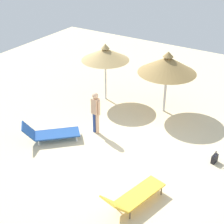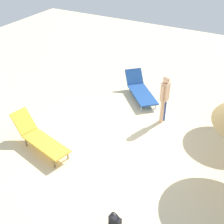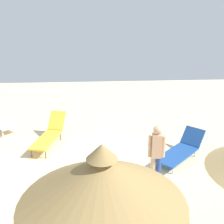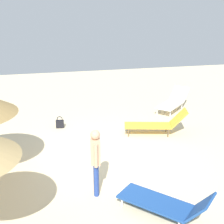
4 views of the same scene
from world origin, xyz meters
TOP-DOWN VIEW (x-y plane):
  - ground at (0.00, 0.00)m, footprint 24.00×24.00m
  - lounge_chair_near_left at (-3.08, -0.71)m, footprint 1.96×1.92m
  - lounge_chair_edge at (3.46, -3.64)m, footprint 1.90×1.95m
  - lounge_chair_back at (1.19, -2.07)m, footprint 1.07×2.22m
  - person_standing_center at (-1.93, 0.65)m, footprint 0.44×0.25m
  - handbag at (2.52, 1.23)m, footprint 0.18×0.30m

SIDE VIEW (x-z plane):
  - ground at x=0.00m, z-range -0.10..0.00m
  - handbag at x=2.52m, z-range -0.06..0.39m
  - lounge_chair_near_left at x=-3.08m, z-range -0.07..0.70m
  - lounge_chair_edge at x=3.46m, z-range -0.01..0.83m
  - lounge_chair_back at x=1.19m, z-range -0.05..0.87m
  - person_standing_center at x=-1.93m, z-range 0.12..1.81m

